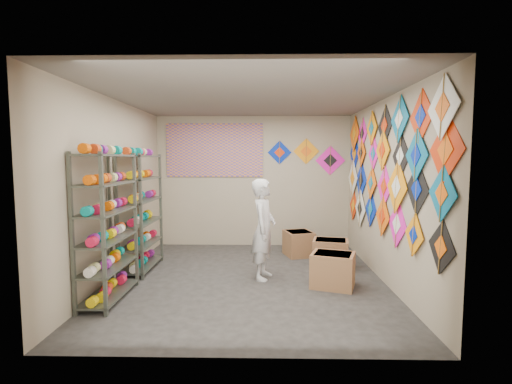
{
  "coord_description": "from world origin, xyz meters",
  "views": [
    {
      "loc": [
        0.22,
        -5.48,
        1.81
      ],
      "look_at": [
        0.1,
        0.3,
        1.3
      ],
      "focal_mm": 26.0,
      "sensor_mm": 36.0,
      "label": 1
    }
  ],
  "objects_px": {
    "shopkeeper": "(264,229)",
    "carton_b": "(330,253)",
    "shelf_rack_front": "(107,227)",
    "shelf_rack_back": "(141,212)",
    "carton_a": "(333,270)",
    "carton_c": "(299,243)"
  },
  "relations": [
    {
      "from": "shopkeeper",
      "to": "carton_b",
      "type": "height_order",
      "value": "shopkeeper"
    },
    {
      "from": "shelf_rack_front",
      "to": "shelf_rack_back",
      "type": "height_order",
      "value": "same"
    },
    {
      "from": "shelf_rack_front",
      "to": "carton_a",
      "type": "bearing_deg",
      "value": 10.16
    },
    {
      "from": "shopkeeper",
      "to": "carton_c",
      "type": "relative_size",
      "value": 2.88
    },
    {
      "from": "shelf_rack_back",
      "to": "carton_c",
      "type": "relative_size",
      "value": 3.6
    },
    {
      "from": "shelf_rack_back",
      "to": "shopkeeper",
      "type": "relative_size",
      "value": 1.25
    },
    {
      "from": "shelf_rack_front",
      "to": "shelf_rack_back",
      "type": "relative_size",
      "value": 1.0
    },
    {
      "from": "shelf_rack_front",
      "to": "carton_b",
      "type": "height_order",
      "value": "shelf_rack_front"
    },
    {
      "from": "shopkeeper",
      "to": "carton_b",
      "type": "distance_m",
      "value": 1.38
    },
    {
      "from": "shelf_rack_back",
      "to": "carton_a",
      "type": "bearing_deg",
      "value": -14.37
    },
    {
      "from": "shelf_rack_back",
      "to": "carton_b",
      "type": "bearing_deg",
      "value": 3.5
    },
    {
      "from": "shelf_rack_front",
      "to": "carton_c",
      "type": "xyz_separation_m",
      "value": [
        2.66,
        2.25,
        -0.72
      ]
    },
    {
      "from": "carton_b",
      "to": "carton_c",
      "type": "xyz_separation_m",
      "value": [
        -0.46,
        0.76,
        -0.0
      ]
    },
    {
      "from": "shelf_rack_back",
      "to": "carton_c",
      "type": "bearing_deg",
      "value": 19.59
    },
    {
      "from": "shelf_rack_back",
      "to": "carton_a",
      "type": "height_order",
      "value": "shelf_rack_back"
    },
    {
      "from": "carton_a",
      "to": "carton_b",
      "type": "xyz_separation_m",
      "value": [
        0.14,
        0.96,
        -0.01
      ]
    },
    {
      "from": "carton_c",
      "to": "shelf_rack_front",
      "type": "bearing_deg",
      "value": -155.31
    },
    {
      "from": "carton_a",
      "to": "carton_c",
      "type": "distance_m",
      "value": 1.74
    },
    {
      "from": "shelf_rack_front",
      "to": "shopkeeper",
      "type": "height_order",
      "value": "shelf_rack_front"
    },
    {
      "from": "shelf_rack_back",
      "to": "carton_c",
      "type": "xyz_separation_m",
      "value": [
        2.66,
        0.95,
        -0.72
      ]
    },
    {
      "from": "shopkeeper",
      "to": "carton_b",
      "type": "xyz_separation_m",
      "value": [
        1.12,
        0.6,
        -0.52
      ]
    },
    {
      "from": "shelf_rack_front",
      "to": "carton_a",
      "type": "xyz_separation_m",
      "value": [
        2.99,
        0.54,
        -0.71
      ]
    }
  ]
}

